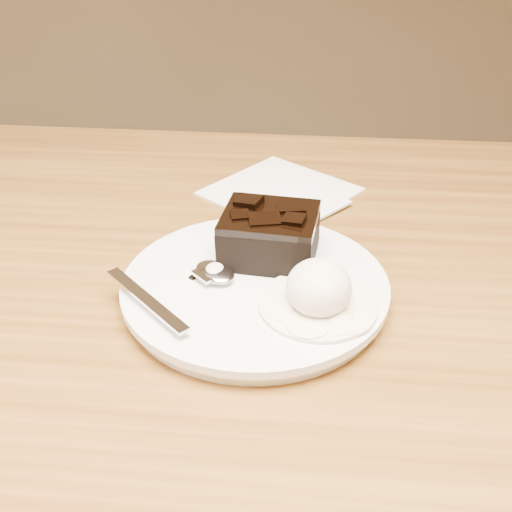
# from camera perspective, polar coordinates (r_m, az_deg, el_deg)

# --- Properties ---
(plate) EXTENTS (0.24, 0.24, 0.02)m
(plate) POSITION_cam_1_polar(r_m,az_deg,el_deg) (0.57, -0.09, -3.09)
(plate) COLOR white
(plate) RESTS_ON dining_table
(brownie) EXTENTS (0.09, 0.08, 0.04)m
(brownie) POSITION_cam_1_polar(r_m,az_deg,el_deg) (0.59, 1.26, 1.66)
(brownie) COLOR black
(brownie) RESTS_ON plate
(ice_cream_scoop) EXTENTS (0.06, 0.06, 0.05)m
(ice_cream_scoop) POSITION_cam_1_polar(r_m,az_deg,el_deg) (0.52, 5.76, -2.90)
(ice_cream_scoop) COLOR white
(ice_cream_scoop) RESTS_ON plate
(melt_puddle) EXTENTS (0.10, 0.10, 0.00)m
(melt_puddle) POSITION_cam_1_polar(r_m,az_deg,el_deg) (0.53, 5.66, -4.47)
(melt_puddle) COLOR white
(melt_puddle) RESTS_ON plate
(spoon) EXTENTS (0.15, 0.14, 0.01)m
(spoon) POSITION_cam_1_polar(r_m,az_deg,el_deg) (0.57, -3.78, -1.60)
(spoon) COLOR silver
(spoon) RESTS_ON plate
(napkin) EXTENTS (0.21, 0.21, 0.01)m
(napkin) POSITION_cam_1_polar(r_m,az_deg,el_deg) (0.76, 2.22, 6.01)
(napkin) COLOR white
(napkin) RESTS_ON dining_table
(crumb_a) EXTENTS (0.01, 0.01, 0.00)m
(crumb_a) POSITION_cam_1_polar(r_m,az_deg,el_deg) (0.51, 2.11, -6.63)
(crumb_a) COLOR black
(crumb_a) RESTS_ON plate
(crumb_b) EXTENTS (0.01, 0.01, 0.00)m
(crumb_b) POSITION_cam_1_polar(r_m,az_deg,el_deg) (0.57, -5.85, -1.96)
(crumb_b) COLOR black
(crumb_b) RESTS_ON plate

